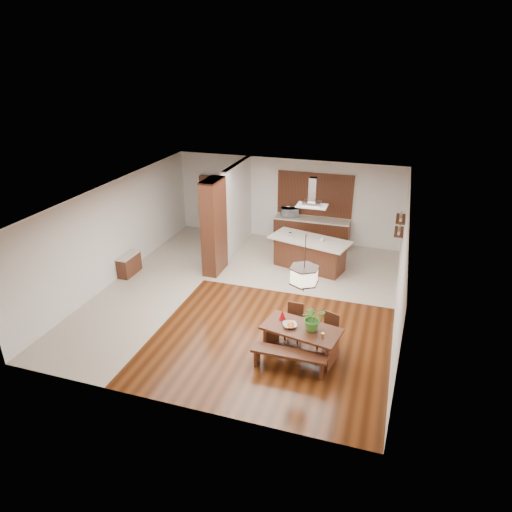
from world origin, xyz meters
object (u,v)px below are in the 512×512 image
(dining_chair_right, at_px, (327,332))
(fruit_bowl, at_px, (290,325))
(dining_bench, at_px, (289,361))
(dining_chair_left, at_px, (293,322))
(range_hood, at_px, (313,192))
(hallway_console, at_px, (129,265))
(dining_table, at_px, (301,335))
(foliage_plant, at_px, (313,318))
(island_cup, at_px, (322,239))
(pendant_lantern, at_px, (305,264))
(microwave, at_px, (290,212))
(kitchen_island, at_px, (309,253))

(dining_chair_right, xyz_separation_m, fruit_bowl, (-0.77, -0.45, 0.31))
(dining_bench, xyz_separation_m, dining_chair_left, (-0.19, 1.19, 0.21))
(range_hood, bearing_deg, dining_bench, -83.17)
(hallway_console, height_order, dining_table, dining_table)
(hallway_console, distance_m, dining_chair_left, 5.83)
(foliage_plant, height_order, island_cup, foliage_plant)
(dining_chair_left, bearing_deg, dining_chair_right, -10.14)
(hallway_console, bearing_deg, dining_table, -22.25)
(hallway_console, xyz_separation_m, pendant_lantern, (5.86, -2.40, 1.93))
(dining_chair_left, height_order, foliage_plant, foliage_plant)
(pendant_lantern, bearing_deg, range_hood, 99.24)
(hallway_console, height_order, fruit_bowl, fruit_bowl)
(dining_table, xyz_separation_m, island_cup, (-0.35, 4.38, 0.53))
(dining_chair_right, distance_m, pendant_lantern, 1.94)
(dining_bench, bearing_deg, hallway_console, 152.44)
(dining_table, relative_size, dining_bench, 1.12)
(range_hood, relative_size, island_cup, 7.37)
(pendant_lantern, distance_m, microwave, 6.75)
(dining_bench, distance_m, fruit_bowl, 0.78)
(hallway_console, bearing_deg, microwave, 44.97)
(dining_table, bearing_deg, kitchen_island, 99.25)
(dining_chair_right, xyz_separation_m, pendant_lantern, (-0.52, -0.42, 1.82))
(dining_chair_left, height_order, island_cup, island_cup)
(pendant_lantern, relative_size, island_cup, 10.73)
(pendant_lantern, bearing_deg, dining_chair_right, 39.38)
(pendant_lantern, bearing_deg, foliage_plant, 3.85)
(kitchen_island, distance_m, microwave, 2.32)
(fruit_bowl, bearing_deg, foliage_plant, 4.73)
(dining_table, height_order, range_hood, range_hood)
(microwave, bearing_deg, dining_bench, -100.48)
(dining_table, relative_size, range_hood, 2.02)
(kitchen_island, relative_size, island_cup, 21.38)
(kitchen_island, bearing_deg, dining_table, -66.08)
(range_hood, relative_size, microwave, 1.60)
(dining_table, distance_m, kitchen_island, 4.52)
(dining_chair_left, height_order, fruit_bowl, dining_chair_left)
(dining_chair_right, distance_m, island_cup, 4.10)
(dining_chair_right, relative_size, microwave, 1.52)
(island_cup, bearing_deg, foliage_plant, -82.33)
(pendant_lantern, bearing_deg, hallway_console, 157.75)
(island_cup, relative_size, microwave, 0.22)
(dining_chair_right, bearing_deg, dining_table, -120.29)
(dining_bench, height_order, dining_chair_right, dining_chair_right)
(island_cup, bearing_deg, dining_table, -85.45)
(dining_chair_right, height_order, island_cup, island_cup)
(dining_chair_right, bearing_deg, fruit_bowl, -129.61)
(range_hood, distance_m, microwave, 2.62)
(kitchen_island, bearing_deg, fruit_bowl, -69.38)
(microwave, bearing_deg, island_cup, -77.62)
(pendant_lantern, height_order, microwave, pendant_lantern)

